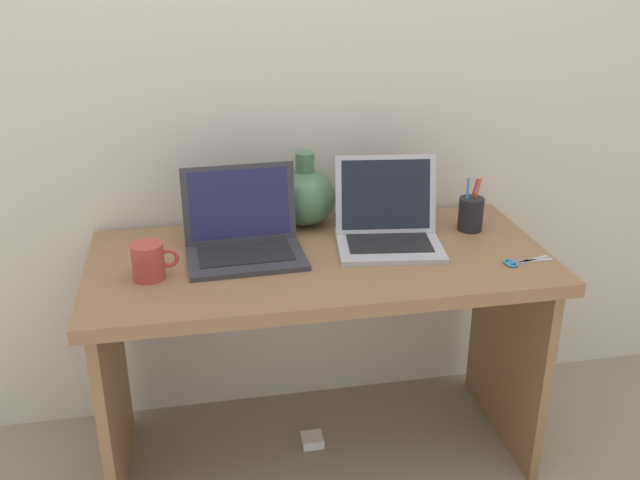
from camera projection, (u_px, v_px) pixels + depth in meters
ground_plane at (320, 451)px, 2.34m from camera, size 6.00×6.00×0.00m
back_wall at (299, 65)px, 2.19m from camera, size 4.40×0.04×2.40m
desk at (320, 304)px, 2.12m from camera, size 1.33×0.63×0.71m
laptop_left at (243, 232)px, 2.06m from camera, size 0.34×0.27×0.25m
laptop_right at (387, 222)px, 2.13m from camera, size 0.34×0.30×0.25m
green_vase at (305, 196)px, 2.25m from camera, size 0.19×0.19×0.24m
coffee_mug at (149, 261)px, 1.91m from camera, size 0.13×0.09×0.10m
pen_cup at (471, 213)px, 2.22m from camera, size 0.08×0.08×0.17m
scissors at (519, 262)px, 2.02m from camera, size 0.15×0.06×0.01m
power_brick at (312, 440)px, 2.37m from camera, size 0.07×0.07×0.03m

